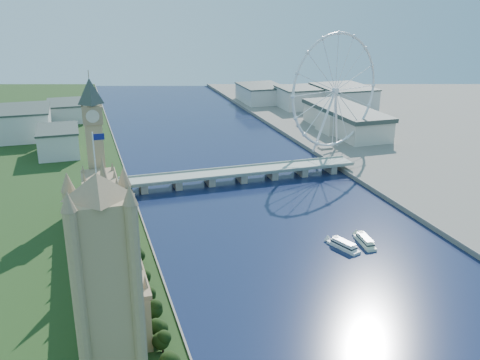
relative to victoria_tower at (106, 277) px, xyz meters
name	(u,v)px	position (x,y,z in m)	size (l,w,h in m)	color
tree_row	(161,346)	(22.00, 11.00, -46.03)	(7.92, 199.92, 18.84)	black
victoria_tower	(106,277)	(0.00, 0.00, 0.00)	(28.16, 28.16, 112.00)	tan
parliament_range	(109,238)	(7.00, 115.00, -36.01)	(24.00, 200.00, 70.00)	tan
big_ben	(93,125)	(7.00, 223.00, 12.08)	(20.02, 20.02, 110.00)	tan
westminster_bridge	(241,174)	(135.00, 245.00, -47.86)	(220.00, 22.00, 9.50)	gray
london_eye	(335,91)	(254.98, 300.08, 13.03)	(113.60, 39.12, 124.30)	silver
county_hall	(344,133)	(310.00, 375.00, -54.49)	(54.00, 144.00, 35.00)	beige
city_skyline	(212,106)	(174.22, 505.08, -37.53)	(505.00, 280.00, 32.00)	beige
tour_boat_near	(343,248)	(159.24, 91.25, -54.49)	(7.12, 27.96, 6.16)	silver
tour_boat_far	(365,244)	(176.49, 92.89, -54.49)	(7.05, 27.68, 6.10)	beige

